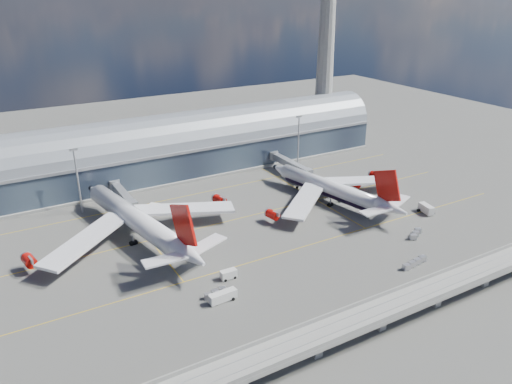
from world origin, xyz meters
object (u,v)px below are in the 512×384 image
service_truck_2 (223,296)px  service_truck_3 (426,209)px  cargo_train_2 (415,234)px  airliner_left (139,221)px  floodlight_mast_right (298,141)px  cargo_train_1 (414,263)px  service_truck_1 (229,274)px  floodlight_mast_left (78,179)px  service_truck_5 (157,208)px  cargo_train_0 (215,293)px  airliner_right (332,189)px  service_truck_4 (306,196)px  control_tower (326,46)px

service_truck_2 → service_truck_3: size_ratio=1.13×
service_truck_3 → cargo_train_2: bearing=-135.1°
airliner_left → service_truck_2: size_ratio=9.57×
floodlight_mast_right → cargo_train_1: size_ratio=2.39×
service_truck_1 → cargo_train_1: (53.52, -22.22, -0.51)m
floodlight_mast_left → cargo_train_2: bearing=-39.3°
cargo_train_1 → service_truck_5: bearing=43.9°
service_truck_5 → cargo_train_0: 62.73m
airliner_right → service_truck_4: (-7.09, 7.62, -4.01)m
cargo_train_0 → cargo_train_2: (75.77, -2.43, 0.08)m
service_truck_2 → cargo_train_2: service_truck_2 is taller
cargo_train_2 → service_truck_1: bearing=110.2°
floodlight_mast_left → service_truck_3: (113.87, -66.50, -11.93)m
service_truck_4 → cargo_train_0: size_ratio=0.78×
service_truck_2 → service_truck_5: bearing=-6.9°
cargo_train_2 → cargo_train_1: bearing=159.8°
airliner_left → service_truck_5: (12.96, 19.24, -5.36)m
control_tower → airliner_left: 144.00m
airliner_right → cargo_train_1: (-8.12, -52.00, -4.68)m
floodlight_mast_right → service_truck_5: bearing=-169.8°
control_tower → service_truck_2: 164.64m
control_tower → cargo_train_2: 124.16m
floodlight_mast_left → service_truck_3: 132.40m
floodlight_mast_right → cargo_train_1: bearing=-101.8°
service_truck_2 → cargo_train_1: bearing=-105.0°
airliner_right → cargo_train_2: airliner_right is taller
control_tower → cargo_train_1: 141.27m
floodlight_mast_left → cargo_train_2: 124.43m
floodlight_mast_right → airliner_right: floodlight_mast_right is taller
floodlight_mast_left → service_truck_3: size_ratio=3.54×
control_tower → cargo_train_2: control_tower is taller
service_truck_5 → cargo_train_0: size_ratio=0.81×
floodlight_mast_right → cargo_train_2: 79.48m
service_truck_4 → service_truck_5: size_ratio=0.95×
service_truck_4 → service_truck_5: (-56.54, 19.17, -0.10)m
service_truck_3 → floodlight_mast_right: bearing=113.4°
floodlight_mast_right → airliner_right: (-11.09, -40.19, -8.03)m
floodlight_mast_right → airliner_left: floodlight_mast_right is taller
service_truck_1 → cargo_train_2: 69.07m
control_tower → service_truck_2: (-114.32, -107.37, -50.11)m
floodlight_mast_left → service_truck_4: bearing=-21.7°
service_truck_2 → cargo_train_0: service_truck_2 is taller
control_tower → floodlight_mast_right: 58.76m
floodlight_mast_right → airliner_left: bearing=-159.6°
cargo_train_1 → cargo_train_2: 20.44m
service_truck_2 → service_truck_3: bearing=-85.1°
service_truck_1 → service_truck_2: bearing=145.5°
floodlight_mast_left → service_truck_3: floodlight_mast_left is taller
service_truck_4 → cargo_train_0: 75.46m
airliner_left → service_truck_3: bearing=-28.6°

